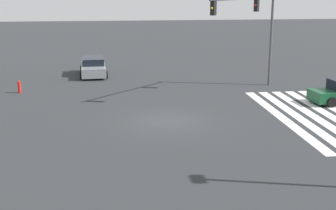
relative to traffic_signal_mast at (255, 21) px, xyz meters
The scene contains 5 objects.
ground_plane 10.77m from the traffic_signal_mast, 135.00° to the left, with size 153.51×153.51×0.00m, color #2B2D30.
crosswalk_markings 8.49m from the traffic_signal_mast, 167.18° to the right, with size 12.60×4.40×0.01m.
traffic_signal_mast is the anchor object (origin of this frame).
car_0 14.11m from the traffic_signal_mast, 56.86° to the left, with size 4.80×2.36×1.44m.
fire_hydrant 16.79m from the traffic_signal_mast, 85.36° to the left, with size 0.22×0.22×0.86m.
Camera 1 is at (-24.40, 2.96, 7.18)m, focal length 50.00 mm.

